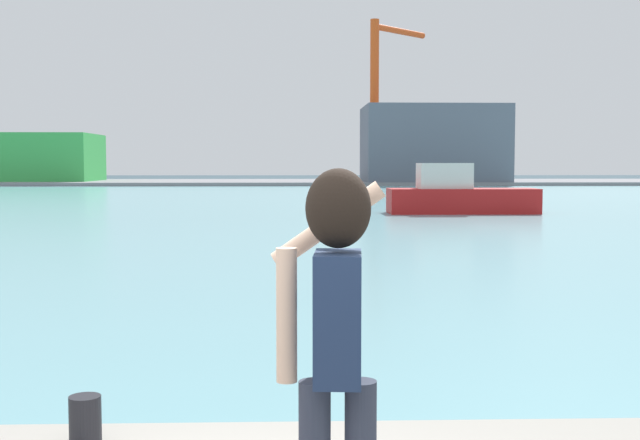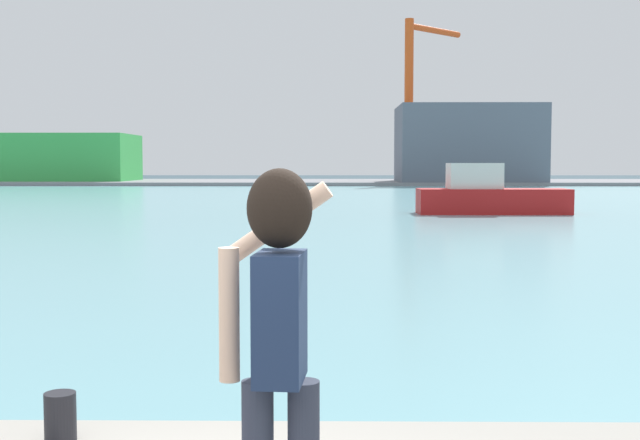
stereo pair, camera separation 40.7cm
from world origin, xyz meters
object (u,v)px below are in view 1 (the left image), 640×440
Objects in this scene: person_photographer at (335,325)px; warehouse_right at (433,144)px; warehouse_left at (22,157)px; boat_moored at (459,196)px; harbor_bollard at (85,421)px; port_crane at (380,87)px.

person_photographer is 89.17m from warehouse_right.
warehouse_left reaches higher than person_photographer.
warehouse_right is at bearing -5.61° from person_photographer.
boat_moored is 0.42× the size of warehouse_left.
harbor_bollard is 0.02× the size of port_crane.
warehouse_right is (17.06, 86.22, 3.76)m from harbor_bollard.
harbor_bollard is (-1.47, 1.54, -0.91)m from person_photographer.
warehouse_right is at bearing 78.81° from harbor_bollard.
boat_moored is 0.39× the size of port_crane.
warehouse_right is 8.93m from port_crane.
person_photographer is at bearing -96.20° from port_crane.
warehouse_left reaches higher than harbor_bollard.
harbor_bollard is 0.02× the size of warehouse_left.
boat_moored is 53.03m from warehouse_right.
boat_moored is (7.81, 35.43, -0.87)m from person_photographer.
boat_moored is (9.28, 33.89, 0.04)m from harbor_bollard.
harbor_bollard is 0.04× the size of boat_moored.
warehouse_left is at bearing 124.61° from boat_moored.
boat_moored is at bearing -98.46° from warehouse_right.
person_photographer is 0.11× the size of warehouse_right.
port_crane is at bearing -3.20° from warehouse_left.
port_crane is (11.19, 87.87, 10.28)m from harbor_bollard.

